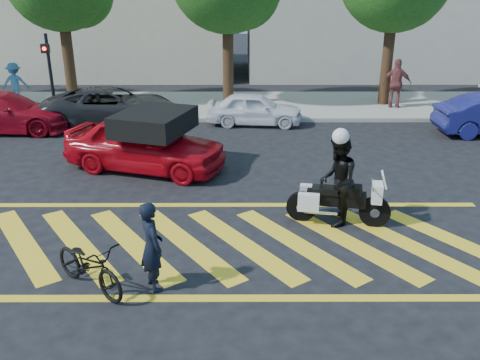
{
  "coord_description": "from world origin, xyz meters",
  "views": [
    {
      "loc": [
        0.43,
        -9.05,
        4.91
      ],
      "look_at": [
        0.46,
        0.84,
        1.05
      ],
      "focal_mm": 38.0,
      "sensor_mm": 36.0,
      "label": 1
    }
  ],
  "objects_px": {
    "red_convertible": "(145,144)",
    "parked_mid_right": "(255,109)",
    "officer_bike": "(152,246)",
    "parked_mid_left": "(111,106)",
    "bicycle": "(89,265)",
    "parked_left": "(4,112)",
    "police_motorcycle": "(337,200)",
    "officer_moto": "(337,181)"
  },
  "relations": [
    {
      "from": "red_convertible",
      "to": "parked_mid_right",
      "type": "height_order",
      "value": "red_convertible"
    },
    {
      "from": "parked_mid_right",
      "to": "officer_bike",
      "type": "bearing_deg",
      "value": 173.9
    },
    {
      "from": "officer_bike",
      "to": "parked_mid_left",
      "type": "bearing_deg",
      "value": -13.09
    },
    {
      "from": "bicycle",
      "to": "officer_bike",
      "type": "bearing_deg",
      "value": -47.19
    },
    {
      "from": "red_convertible",
      "to": "parked_mid_left",
      "type": "bearing_deg",
      "value": 41.02
    },
    {
      "from": "red_convertible",
      "to": "parked_left",
      "type": "height_order",
      "value": "red_convertible"
    },
    {
      "from": "bicycle",
      "to": "police_motorcycle",
      "type": "xyz_separation_m",
      "value": [
        4.63,
        2.56,
        0.07
      ]
    },
    {
      "from": "red_convertible",
      "to": "parked_mid_right",
      "type": "xyz_separation_m",
      "value": [
        3.17,
        4.84,
        -0.17
      ]
    },
    {
      "from": "officer_moto",
      "to": "parked_mid_left",
      "type": "xyz_separation_m",
      "value": [
        -6.74,
        8.26,
        -0.3
      ]
    },
    {
      "from": "officer_moto",
      "to": "parked_mid_left",
      "type": "relative_size",
      "value": 0.4
    },
    {
      "from": "bicycle",
      "to": "red_convertible",
      "type": "height_order",
      "value": "red_convertible"
    },
    {
      "from": "bicycle",
      "to": "officer_moto",
      "type": "distance_m",
      "value": 5.3
    },
    {
      "from": "officer_bike",
      "to": "parked_left",
      "type": "xyz_separation_m",
      "value": [
        -6.75,
        9.88,
        -0.11
      ]
    },
    {
      "from": "parked_left",
      "to": "parked_mid_left",
      "type": "xyz_separation_m",
      "value": [
        3.55,
        0.87,
        -0.0
      ]
    },
    {
      "from": "bicycle",
      "to": "parked_left",
      "type": "bearing_deg",
      "value": 69.72
    },
    {
      "from": "parked_mid_left",
      "to": "parked_left",
      "type": "bearing_deg",
      "value": 98.9
    },
    {
      "from": "red_convertible",
      "to": "parked_left",
      "type": "distance_m",
      "value": 6.89
    },
    {
      "from": "red_convertible",
      "to": "parked_mid_right",
      "type": "bearing_deg",
      "value": -15.33
    },
    {
      "from": "officer_bike",
      "to": "bicycle",
      "type": "height_order",
      "value": "officer_bike"
    },
    {
      "from": "bicycle",
      "to": "red_convertible",
      "type": "distance_m",
      "value": 5.97
    },
    {
      "from": "police_motorcycle",
      "to": "parked_mid_right",
      "type": "xyz_separation_m",
      "value": [
        -1.52,
        8.25,
        0.06
      ]
    },
    {
      "from": "officer_moto",
      "to": "parked_left",
      "type": "height_order",
      "value": "officer_moto"
    },
    {
      "from": "officer_moto",
      "to": "parked_left",
      "type": "bearing_deg",
      "value": -114.68
    },
    {
      "from": "officer_moto",
      "to": "bicycle",
      "type": "bearing_deg",
      "value": -50.1
    },
    {
      "from": "officer_bike",
      "to": "parked_left",
      "type": "bearing_deg",
      "value": 4.68
    },
    {
      "from": "officer_bike",
      "to": "parked_mid_left",
      "type": "relative_size",
      "value": 0.32
    },
    {
      "from": "parked_mid_left",
      "to": "parked_mid_right",
      "type": "xyz_separation_m",
      "value": [
        5.24,
        0.0,
        -0.09
      ]
    },
    {
      "from": "bicycle",
      "to": "officer_moto",
      "type": "relative_size",
      "value": 0.89
    },
    {
      "from": "officer_bike",
      "to": "red_convertible",
      "type": "distance_m",
      "value": 6.02
    },
    {
      "from": "bicycle",
      "to": "parked_left",
      "type": "height_order",
      "value": "parked_left"
    },
    {
      "from": "police_motorcycle",
      "to": "red_convertible",
      "type": "height_order",
      "value": "red_convertible"
    },
    {
      "from": "officer_bike",
      "to": "parked_left",
      "type": "height_order",
      "value": "officer_bike"
    },
    {
      "from": "bicycle",
      "to": "police_motorcycle",
      "type": "height_order",
      "value": "police_motorcycle"
    },
    {
      "from": "red_convertible",
      "to": "parked_left",
      "type": "xyz_separation_m",
      "value": [
        -5.62,
        3.97,
        -0.07
      ]
    },
    {
      "from": "parked_left",
      "to": "parked_mid_left",
      "type": "relative_size",
      "value": 0.96
    },
    {
      "from": "officer_bike",
      "to": "parked_mid_left",
      "type": "height_order",
      "value": "officer_bike"
    },
    {
      "from": "officer_bike",
      "to": "parked_mid_left",
      "type": "distance_m",
      "value": 11.22
    },
    {
      "from": "officer_moto",
      "to": "parked_mid_right",
      "type": "relative_size",
      "value": 0.57
    },
    {
      "from": "red_convertible",
      "to": "parked_mid_right",
      "type": "distance_m",
      "value": 5.79
    },
    {
      "from": "officer_bike",
      "to": "red_convertible",
      "type": "bearing_deg",
      "value": -18.88
    },
    {
      "from": "police_motorcycle",
      "to": "red_convertible",
      "type": "distance_m",
      "value": 5.8
    },
    {
      "from": "police_motorcycle",
      "to": "red_convertible",
      "type": "relative_size",
      "value": 0.5
    }
  ]
}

